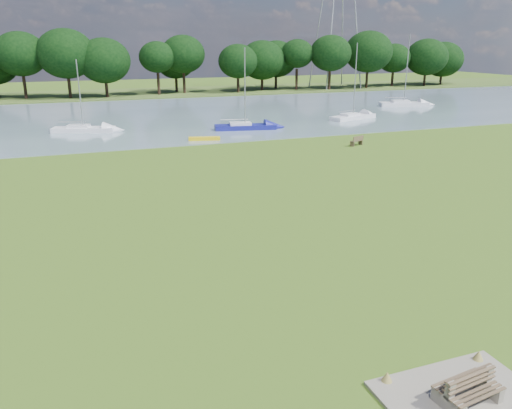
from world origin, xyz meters
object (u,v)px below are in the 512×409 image
object	(u,v)px
sailboat_1	(83,128)
sailboat_2	(353,115)
riverbank_bench	(357,141)
sailboat_3	(403,102)
kayak	(204,139)
sailboat_4	(244,125)
bench_pair	(468,389)

from	to	relation	value
sailboat_1	sailboat_2	distance (m)	31.31
riverbank_bench	sailboat_3	size ratio (longest dim) A/B	0.15
riverbank_bench	sailboat_1	size ratio (longest dim) A/B	0.21
sailboat_3	sailboat_2	bearing A→B (deg)	-129.70
kayak	sailboat_4	distance (m)	7.26
sailboat_2	riverbank_bench	bearing A→B (deg)	-136.70
riverbank_bench	sailboat_1	xyz separation A→B (m)	(-23.27, 16.07, 0.03)
sailboat_4	sailboat_1	bearing A→B (deg)	175.88
riverbank_bench	sailboat_1	world-z (taller)	sailboat_1
riverbank_bench	kayak	distance (m)	14.40
bench_pair	kayak	bearing A→B (deg)	78.81
sailboat_3	bench_pair	bearing A→B (deg)	-106.76
riverbank_bench	sailboat_1	bearing A→B (deg)	123.24
bench_pair	kayak	xyz separation A→B (m)	(2.82, 38.00, -0.27)
sailboat_1	sailboat_4	xyz separation A→B (m)	(16.43, -4.32, 0.02)
bench_pair	sailboat_3	size ratio (longest dim) A/B	0.18
bench_pair	sailboat_3	world-z (taller)	sailboat_3
riverbank_bench	sailboat_4	xyz separation A→B (m)	(-6.83, 11.75, 0.05)
sailboat_4	riverbank_bench	bearing A→B (deg)	-49.22
sailboat_3	sailboat_4	size ratio (longest dim) A/B	1.19
bench_pair	sailboat_1	xyz separation A→B (m)	(-7.97, 46.88, 0.02)
bench_pair	sailboat_4	bearing A→B (deg)	71.80
bench_pair	sailboat_2	xyz separation A→B (m)	(23.29, 45.09, 0.04)
kayak	sailboat_2	bearing A→B (deg)	32.49
sailboat_1	sailboat_3	size ratio (longest dim) A/B	0.73
bench_pair	sailboat_4	world-z (taller)	sailboat_4
sailboat_4	bench_pair	bearing A→B (deg)	-90.65
sailboat_1	sailboat_4	world-z (taller)	sailboat_4
riverbank_bench	sailboat_4	size ratio (longest dim) A/B	0.18
kayak	sailboat_1	size ratio (longest dim) A/B	0.41
kayak	sailboat_2	xyz separation A→B (m)	(20.47, 7.09, 0.30)
bench_pair	sailboat_2	size ratio (longest dim) A/B	0.20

